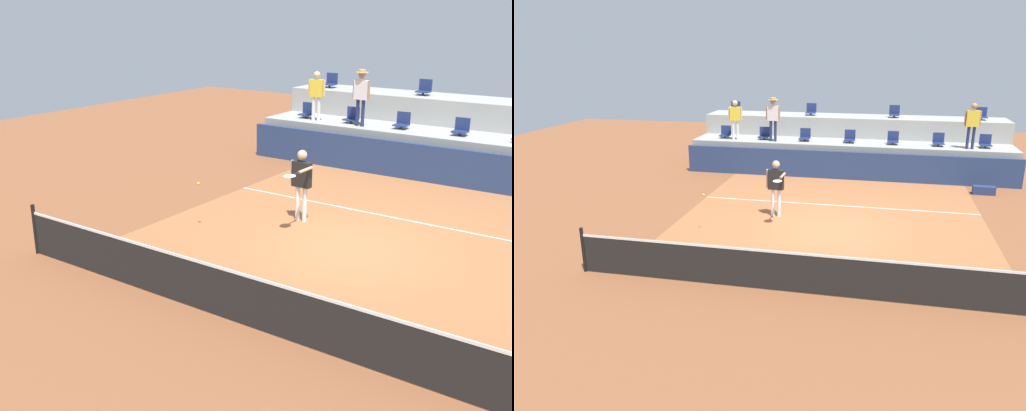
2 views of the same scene
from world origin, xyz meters
TOP-DOWN VIEW (x-y plane):
  - ground_plane at (0.00, 0.00)m, footprint 40.00×40.00m
  - court_inner_paint at (0.00, 1.00)m, footprint 9.00×10.00m
  - court_service_line at (0.00, 2.40)m, footprint 9.00×0.06m
  - tennis_net at (0.00, -4.00)m, footprint 10.48×0.08m
  - sponsor_backboard at (0.00, 6.00)m, footprint 13.00×0.16m
  - seating_tier_lower at (0.00, 7.30)m, footprint 13.00×1.80m
  - seating_tier_upper at (0.00, 9.10)m, footprint 13.00×1.80m
  - stadium_chair_lower_far_left at (-5.29, 7.23)m, footprint 0.44×0.40m
  - stadium_chair_lower_left at (-3.56, 7.23)m, footprint 0.44×0.40m
  - stadium_chair_lower_mid_left at (-1.81, 7.23)m, footprint 0.44×0.40m
  - stadium_chair_lower_center at (0.05, 7.23)m, footprint 0.44×0.40m
  - stadium_chair_upper_far_left at (-5.36, 9.03)m, footprint 0.44×0.40m
  - stadium_chair_upper_left at (-1.83, 9.03)m, footprint 0.44×0.40m
  - tennis_player at (-1.71, 0.86)m, footprint 0.68×1.22m
  - spectator_in_grey at (-4.72, 6.85)m, footprint 0.58×0.27m
  - spectator_with_hat at (-3.10, 6.85)m, footprint 0.61×0.44m
  - tennis_ball at (-3.39, -0.89)m, footprint 0.07×0.07m

SIDE VIEW (x-z plane):
  - ground_plane at x=0.00m, z-range 0.00..0.00m
  - court_inner_paint at x=0.00m, z-range 0.00..0.01m
  - court_service_line at x=0.00m, z-range 0.01..0.01m
  - tennis_net at x=0.00m, z-range -0.04..1.03m
  - sponsor_backboard at x=0.00m, z-range 0.00..1.10m
  - seating_tier_lower at x=0.00m, z-range 0.00..1.25m
  - seating_tier_upper at x=0.00m, z-range 0.00..2.10m
  - tennis_player at x=-1.71m, z-range 0.20..1.95m
  - tennis_ball at x=-3.39m, z-range 1.05..1.12m
  - stadium_chair_lower_far_left at x=-5.29m, z-range 1.20..1.72m
  - stadium_chair_lower_left at x=-3.56m, z-range 1.20..1.72m
  - stadium_chair_lower_mid_left at x=-1.81m, z-range 1.20..1.72m
  - stadium_chair_lower_center at x=0.05m, z-range 1.20..1.72m
  - spectator_in_grey at x=-4.72m, z-range 1.41..3.06m
  - stadium_chair_upper_far_left at x=-5.36m, z-range 2.05..2.57m
  - stadium_chair_upper_left at x=-1.83m, z-range 2.05..2.57m
  - spectator_with_hat at x=-3.10m, z-range 1.46..3.26m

